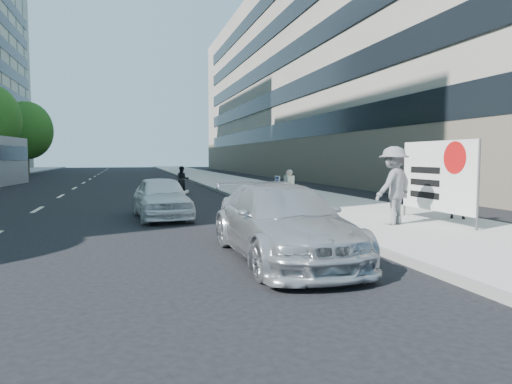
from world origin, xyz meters
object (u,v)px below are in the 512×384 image
object	(u,v)px
seated_protester	(285,185)
pedestrian_woman	(458,189)
parked_sedan	(282,222)
white_sedan_near	(162,197)
protest_banner	(437,176)
motorcycle	(182,181)
jogger	(393,186)

from	to	relation	value
seated_protester	pedestrian_woman	xyz separation A→B (m)	(3.51, -4.88, 0.13)
seated_protester	parked_sedan	world-z (taller)	seated_protester
pedestrian_woman	parked_sedan	distance (m)	6.94
pedestrian_woman	white_sedan_near	distance (m)	8.84
parked_sedan	white_sedan_near	size ratio (longest dim) A/B	1.23
pedestrian_woman	protest_banner	distance (m)	1.17
parked_sedan	motorcycle	xyz separation A→B (m)	(0.04, 16.84, -0.06)
pedestrian_woman	motorcycle	bearing A→B (deg)	-22.01
pedestrian_woman	jogger	bearing A→B (deg)	54.84
seated_protester	jogger	distance (m)	5.47
pedestrian_woman	white_sedan_near	xyz separation A→B (m)	(-8.09, 3.55, -0.34)
seated_protester	motorcycle	world-z (taller)	seated_protester
jogger	pedestrian_woman	world-z (taller)	jogger
seated_protester	parked_sedan	xyz separation A→B (m)	(-2.79, -7.77, -0.18)
jogger	parked_sedan	world-z (taller)	jogger
protest_banner	jogger	bearing A→B (deg)	-177.53
protest_banner	white_sedan_near	size ratio (longest dim) A/B	0.79
jogger	pedestrian_woman	distance (m)	2.45
pedestrian_woman	protest_banner	bearing A→B (deg)	65.60
protest_banner	parked_sedan	distance (m)	5.88
parked_sedan	white_sedan_near	xyz separation A→B (m)	(-1.79, 6.45, -0.03)
pedestrian_woman	seated_protester	bearing A→B (deg)	-10.45
white_sedan_near	motorcycle	bearing A→B (deg)	76.33
jogger	pedestrian_woman	bearing A→B (deg)	166.98
parked_sedan	white_sedan_near	world-z (taller)	parked_sedan
parked_sedan	protest_banner	bearing A→B (deg)	25.27
jogger	white_sedan_near	xyz separation A→B (m)	(-5.69, 4.02, -0.51)
seated_protester	parked_sedan	bearing A→B (deg)	-109.74
protest_banner	motorcycle	size ratio (longest dim) A/B	1.49
protest_banner	white_sedan_near	bearing A→B (deg)	150.73
protest_banner	parked_sedan	size ratio (longest dim) A/B	0.64
pedestrian_woman	protest_banner	world-z (taller)	protest_banner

